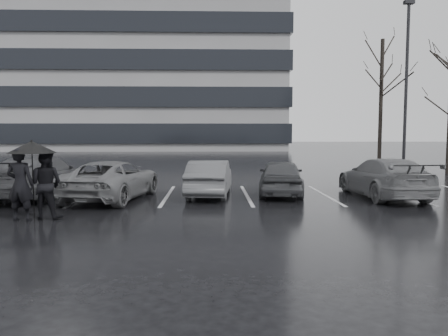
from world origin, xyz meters
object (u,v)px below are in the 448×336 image
lamp_post (406,99)px  car_east (384,178)px  car_west_a (210,178)px  pedestrian_left (20,184)px  car_west_c (40,176)px  car_main (281,177)px  car_west_b (112,180)px  pedestrian_right (46,184)px  tree_north (381,102)px

lamp_post → car_east: bearing=-119.9°
car_west_a → pedestrian_left: pedestrian_left is taller
car_west_c → car_main: bearing=-173.2°
car_west_b → car_east: (9.27, 0.12, 0.03)m
car_west_a → pedestrian_left: (-4.78, -4.16, 0.30)m
car_main → pedestrian_right: (-6.80, -4.05, 0.26)m
car_west_a → car_main: bearing=-170.9°
car_west_c → car_east: (11.90, -0.53, -0.03)m
car_west_a → car_east: car_east is taller
car_west_b → car_west_c: (-2.62, 0.64, 0.06)m
lamp_post → car_west_c: bearing=-162.2°
car_west_a → car_east: 6.02m
car_east → pedestrian_left: bearing=15.9°
car_main → pedestrian_right: 7.92m
car_east → tree_north: size_ratio=0.55×
car_west_a → car_west_c: (-5.90, 0.02, 0.08)m
car_main → pedestrian_right: bearing=38.9°
lamp_post → car_west_a: bearing=-151.9°
car_west_b → car_east: 9.27m
tree_north → car_west_b: bearing=-134.6°
pedestrian_left → tree_north: (16.49, 18.74, 3.32)m
tree_north → car_main: bearing=-122.4°
tree_north → car_west_c: bearing=-140.4°
car_west_c → tree_north: tree_north is taller
pedestrian_left → pedestrian_right: size_ratio=1.03×
car_west_a → tree_north: 19.04m
car_main → pedestrian_right: pedestrian_right is taller
car_east → car_west_b: bearing=-2.2°
car_west_c → car_west_a: bearing=-174.3°
tree_north → pedestrian_right: bearing=-130.8°
car_main → tree_north: tree_north is taller
car_main → tree_north: (9.16, 14.42, 3.61)m
pedestrian_left → lamp_post: (13.84, 9.00, 2.82)m
car_main → car_west_a: (-2.55, -0.16, -0.01)m
car_main → car_west_b: car_west_b is taller
car_main → car_west_b: bearing=15.7°
pedestrian_right → tree_north: 24.64m
car_east → pedestrian_right: size_ratio=2.59×
car_west_b → lamp_post: (12.33, 5.45, 3.10)m
car_east → tree_north: (5.71, 15.08, 3.57)m
car_east → lamp_post: 6.88m
car_main → pedestrian_right: size_ratio=2.09×
car_west_c → tree_north: 23.12m
lamp_post → car_main: bearing=-144.3°
car_west_c → car_east: 11.91m
car_west_b → car_east: size_ratio=0.99×
car_west_a → car_west_c: car_west_c is taller
pedestrian_left → car_east: bearing=-157.2°
tree_north → car_east: bearing=-110.8°
car_main → car_west_b: size_ratio=0.81×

